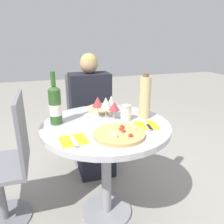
{
  "coord_description": "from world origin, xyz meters",
  "views": [
    {
      "loc": [
        -0.37,
        -1.34,
        1.32
      ],
      "look_at": [
        0.03,
        -0.06,
        0.86
      ],
      "focal_mm": 35.0,
      "sensor_mm": 36.0,
      "label": 1
    }
  ],
  "objects_px": {
    "chair_empty_side": "(7,165)",
    "tall_carafe": "(145,97)",
    "seated_diner": "(93,121)",
    "wine_bottle": "(55,105)",
    "chair_behind_diner": "(89,121)",
    "dining_table": "(106,141)",
    "pizza_large": "(119,134)"
  },
  "relations": [
    {
      "from": "chair_empty_side",
      "to": "tall_carafe",
      "type": "height_order",
      "value": "tall_carafe"
    },
    {
      "from": "seated_diner",
      "to": "wine_bottle",
      "type": "distance_m",
      "value": 0.79
    },
    {
      "from": "chair_behind_diner",
      "to": "tall_carafe",
      "type": "bearing_deg",
      "value": 107.05
    },
    {
      "from": "dining_table",
      "to": "tall_carafe",
      "type": "height_order",
      "value": "tall_carafe"
    },
    {
      "from": "chair_behind_diner",
      "to": "seated_diner",
      "type": "bearing_deg",
      "value": 90.0
    },
    {
      "from": "seated_diner",
      "to": "tall_carafe",
      "type": "bearing_deg",
      "value": 110.94
    },
    {
      "from": "tall_carafe",
      "to": "wine_bottle",
      "type": "bearing_deg",
      "value": 173.49
    },
    {
      "from": "seated_diner",
      "to": "pizza_large",
      "type": "xyz_separation_m",
      "value": [
        -0.03,
        -0.9,
        0.25
      ]
    },
    {
      "from": "wine_bottle",
      "to": "chair_empty_side",
      "type": "bearing_deg",
      "value": 170.3
    },
    {
      "from": "chair_behind_diner",
      "to": "tall_carafe",
      "type": "xyz_separation_m",
      "value": [
        0.25,
        -0.82,
        0.45
      ]
    },
    {
      "from": "pizza_large",
      "to": "dining_table",
      "type": "bearing_deg",
      "value": 96.49
    },
    {
      "from": "chair_behind_diner",
      "to": "chair_empty_side",
      "type": "xyz_separation_m",
      "value": [
        -0.74,
        -0.68,
        0.0
      ]
    },
    {
      "from": "tall_carafe",
      "to": "pizza_large",
      "type": "bearing_deg",
      "value": -138.47
    },
    {
      "from": "pizza_large",
      "to": "wine_bottle",
      "type": "distance_m",
      "value": 0.48
    },
    {
      "from": "chair_behind_diner",
      "to": "pizza_large",
      "type": "distance_m",
      "value": 1.1
    },
    {
      "from": "chair_behind_diner",
      "to": "pizza_large",
      "type": "xyz_separation_m",
      "value": [
        -0.03,
        -1.06,
        0.31
      ]
    },
    {
      "from": "seated_diner",
      "to": "tall_carafe",
      "type": "relative_size",
      "value": 3.62
    },
    {
      "from": "wine_bottle",
      "to": "chair_behind_diner",
      "type": "bearing_deg",
      "value": 63.45
    },
    {
      "from": "dining_table",
      "to": "chair_behind_diner",
      "type": "relative_size",
      "value": 0.92
    },
    {
      "from": "pizza_large",
      "to": "tall_carafe",
      "type": "height_order",
      "value": "tall_carafe"
    },
    {
      "from": "pizza_large",
      "to": "wine_bottle",
      "type": "xyz_separation_m",
      "value": [
        -0.35,
        0.32,
        0.12
      ]
    },
    {
      "from": "dining_table",
      "to": "seated_diner",
      "type": "relative_size",
      "value": 0.75
    },
    {
      "from": "chair_empty_side",
      "to": "tall_carafe",
      "type": "relative_size",
      "value": 2.93
    },
    {
      "from": "seated_diner",
      "to": "pizza_large",
      "type": "bearing_deg",
      "value": 88.29
    },
    {
      "from": "seated_diner",
      "to": "pizza_large",
      "type": "relative_size",
      "value": 3.77
    },
    {
      "from": "chair_behind_diner",
      "to": "wine_bottle",
      "type": "xyz_separation_m",
      "value": [
        -0.37,
        -0.74,
        0.43
      ]
    },
    {
      "from": "pizza_large",
      "to": "chair_behind_diner",
      "type": "bearing_deg",
      "value": 88.55
    },
    {
      "from": "tall_carafe",
      "to": "chair_behind_diner",
      "type": "bearing_deg",
      "value": 107.05
    },
    {
      "from": "pizza_large",
      "to": "seated_diner",
      "type": "bearing_deg",
      "value": 88.29
    },
    {
      "from": "chair_behind_diner",
      "to": "pizza_large",
      "type": "relative_size",
      "value": 3.06
    },
    {
      "from": "dining_table",
      "to": "wine_bottle",
      "type": "bearing_deg",
      "value": 161.87
    },
    {
      "from": "wine_bottle",
      "to": "tall_carafe",
      "type": "relative_size",
      "value": 1.09
    }
  ]
}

